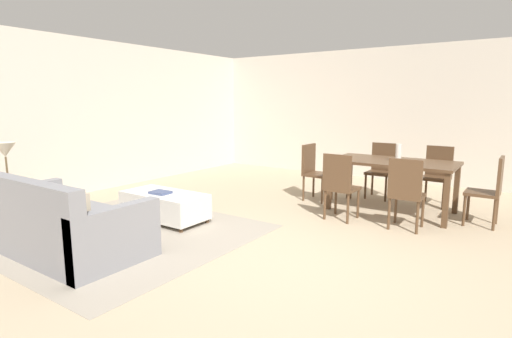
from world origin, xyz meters
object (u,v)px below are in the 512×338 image
table_lamp (5,152)px  book_on_ottoman (160,192)px  dining_chair_head_east (490,187)px  dining_chair_head_west (314,169)px  dining_chair_far_right (437,172)px  ottoman_table (165,205)px  side_table (9,193)px  couch (59,225)px  dining_chair_near_right (406,190)px  dining_chair_near_left (340,183)px  dining_table (393,166)px  dining_chair_far_left (381,167)px  vase_centerpiece (398,153)px

table_lamp → book_on_ottoman: size_ratio=2.02×
dining_chair_head_east → dining_chair_head_west: bearing=179.6°
dining_chair_far_right → ottoman_table: bearing=-133.0°
side_table → dining_chair_far_right: 6.11m
couch → dining_chair_far_right: 5.37m
table_lamp → book_on_ottoman: 1.97m
dining_chair_far_right → book_on_ottoman: (-2.85, -3.13, -0.11)m
side_table → dining_chair_near_right: size_ratio=0.63×
dining_chair_near_left → book_on_ottoman: dining_chair_near_left is taller
side_table → dining_chair_head_west: size_ratio=0.63×
dining_table → dining_chair_near_left: bearing=-117.4°
side_table → table_lamp: size_ratio=1.11×
dining_chair_near_left → ottoman_table: bearing=-144.7°
dining_chair_far_left → dining_chair_near_right: bearing=-63.1°
dining_chair_far_right → book_on_ottoman: dining_chair_far_right is taller
book_on_ottoman → table_lamp: bearing=-137.3°
table_lamp → dining_chair_near_right: size_ratio=0.57×
dining_chair_near_right → dining_chair_head_west: 1.86m
dining_chair_near_left → side_table: bearing=-140.7°
side_table → book_on_ottoman: (1.38, 1.28, -0.05)m
couch → dining_table: size_ratio=1.14×
ottoman_table → side_table: (-1.38, -1.34, 0.23)m
couch → ottoman_table: (0.09, 1.43, -0.06)m
dining_chair_far_right → dining_chair_near_left: bearing=-118.4°
vase_centerpiece → dining_chair_near_left: bearing=-122.9°
side_table → vase_centerpiece: bearing=42.6°
ottoman_table → dining_table: (2.39, 2.24, 0.45)m
table_lamp → dining_table: (3.77, 3.58, -0.32)m
couch → ottoman_table: 1.43m
couch → dining_chair_far_right: dining_chair_far_right is taller
side_table → vase_centerpiece: size_ratio=2.32×
dining_chair_head_west → dining_chair_near_left: bearing=-46.4°
dining_table → dining_chair_head_east: bearing=-0.8°
dining_chair_far_left → dining_chair_far_right: same height
dining_chair_near_left → dining_chair_far_left: (0.04, 1.67, 0.00)m
dining_chair_far_left → dining_chair_far_right: bearing=1.2°
couch → book_on_ottoman: 1.37m
dining_chair_head_east → vase_centerpiece: vase_centerpiece is taller
dining_table → dining_chair_far_left: (-0.41, 0.80, -0.15)m
dining_chair_near_right → dining_chair_far_left: same height
ottoman_table → dining_chair_head_west: bearing=63.5°
ottoman_table → dining_chair_near_right: (2.80, 1.44, 0.29)m
dining_chair_head_east → book_on_ottoman: 4.31m
dining_chair_head_east → dining_chair_near_left: bearing=-153.5°
vase_centerpiece → couch: bearing=-125.3°
dining_chair_far_left → dining_chair_head_east: same height
dining_chair_near_right → dining_chair_head_west: size_ratio=1.00×
dining_chair_head_east → dining_chair_far_right: bearing=133.5°
side_table → dining_chair_far_left: bearing=52.5°
dining_chair_head_east → table_lamp: bearing=-144.7°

